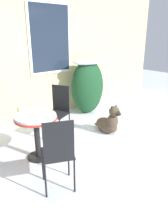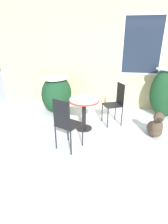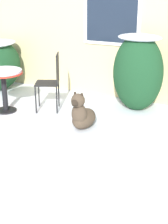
{
  "view_description": "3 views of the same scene",
  "coord_description": "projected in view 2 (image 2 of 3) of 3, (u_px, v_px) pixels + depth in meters",
  "views": [
    {
      "loc": [
        -2.46,
        -2.3,
        1.94
      ],
      "look_at": [
        0.0,
        0.6,
        0.55
      ],
      "focal_mm": 35.0,
      "sensor_mm": 36.0,
      "label": 1
    },
    {
      "loc": [
        -0.39,
        -3.04,
        1.92
      ],
      "look_at": [
        -1.0,
        0.57,
        0.42
      ],
      "focal_mm": 28.0,
      "sensor_mm": 36.0,
      "label": 2
    },
    {
      "loc": [
        2.77,
        -3.89,
        2.12
      ],
      "look_at": [
        0.56,
        0.54,
        0.26
      ],
      "focal_mm": 55.0,
      "sensor_mm": 36.0,
      "label": 3
    }
  ],
  "objects": [
    {
      "name": "house_wall",
      "position": [
        130.0,
        55.0,
        4.86
      ],
      "size": [
        8.0,
        0.1,
        3.1
      ],
      "color": "#D1BC84",
      "rests_on": "ground_plane"
    },
    {
      "name": "patio_table",
      "position": [
        84.0,
        105.0,
        3.9
      ],
      "size": [
        0.67,
        0.67,
        0.74
      ],
      "color": "black",
      "rests_on": "ground_plane"
    },
    {
      "name": "dog",
      "position": [
        155.0,
        127.0,
        3.71
      ],
      "size": [
        0.32,
        0.75,
        0.63
      ],
      "rotation": [
        0.0,
        0.0,
        -0.01
      ],
      "color": "#4C3D2D",
      "rests_on": "ground_plane"
    },
    {
      "name": "patio_chair_far_side",
      "position": [
        66.0,
        122.0,
        3.14
      ],
      "size": [
        0.53,
        0.53,
        1.01
      ],
      "rotation": [
        0.0,
        0.0,
        2.71
      ],
      "color": "black",
      "rests_on": "ground_plane"
    },
    {
      "name": "patio_chair_near_table",
      "position": [
        116.0,
        102.0,
        4.19
      ],
      "size": [
        0.53,
        0.53,
        1.01
      ],
      "rotation": [
        0.0,
        0.0,
        -1.13
      ],
      "color": "black",
      "rests_on": "ground_plane"
    },
    {
      "name": "ground_plane",
      "position": [
        129.0,
        146.0,
        3.44
      ],
      "size": [
        16.0,
        16.0,
        0.0
      ],
      "primitive_type": "plane",
      "color": "silver"
    },
    {
      "name": "shrub_middle",
      "position": [
        168.0,
        91.0,
        4.55
      ],
      "size": [
        0.88,
        0.65,
        1.34
      ],
      "color": "#194223",
      "rests_on": "ground_plane"
    },
    {
      "name": "shrub_left",
      "position": [
        57.0,
        93.0,
        4.98
      ],
      "size": [
        0.82,
        1.09,
        1.04
      ],
      "color": "#194223",
      "rests_on": "ground_plane"
    }
  ]
}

